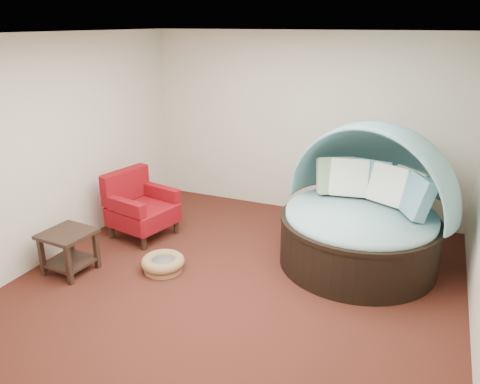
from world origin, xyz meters
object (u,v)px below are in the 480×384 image
at_px(side_table, 69,246).
at_px(red_armchair, 140,207).
at_px(canopy_daybed, 366,200).
at_px(pet_basket, 163,263).

bearing_deg(side_table, red_armchair, 81.75).
height_order(red_armchair, side_table, red_armchair).
xyz_separation_m(canopy_daybed, side_table, (-3.23, -1.70, -0.49)).
bearing_deg(canopy_daybed, red_armchair, -154.00).
xyz_separation_m(red_armchair, side_table, (-0.18, -1.24, -0.09)).
relative_size(pet_basket, side_table, 1.07).
bearing_deg(pet_basket, red_armchair, 137.66).
distance_m(canopy_daybed, pet_basket, 2.63).
xyz_separation_m(pet_basket, side_table, (-1.03, -0.47, 0.25)).
xyz_separation_m(canopy_daybed, red_armchair, (-3.05, -0.46, -0.40)).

